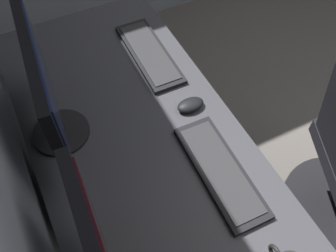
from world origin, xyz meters
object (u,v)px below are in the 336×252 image
drawer_pedestal (139,194)px  keyboard_spare (149,54)px  mouse_main (190,105)px  keyboard_main (220,171)px  monitor_secondary (44,88)px

drawer_pedestal → keyboard_spare: 0.60m
drawer_pedestal → mouse_main: bearing=-77.3°
keyboard_main → mouse_main: size_ratio=4.07×
monitor_secondary → mouse_main: size_ratio=5.03×
keyboard_main → mouse_main: 0.29m
keyboard_main → mouse_main: bearing=-8.3°
monitor_secondary → mouse_main: monitor_secondary is taller
keyboard_main → mouse_main: (0.28, -0.04, 0.01)m
monitor_secondary → keyboard_main: monitor_secondary is taller
monitor_secondary → drawer_pedestal: bearing=-128.2°
keyboard_spare → keyboard_main: bearing=177.9°
drawer_pedestal → mouse_main: mouse_main is taller
monitor_secondary → keyboard_spare: (0.22, -0.44, -0.23)m
keyboard_spare → drawer_pedestal: bearing=147.7°
drawer_pedestal → keyboard_spare: size_ratio=1.65×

